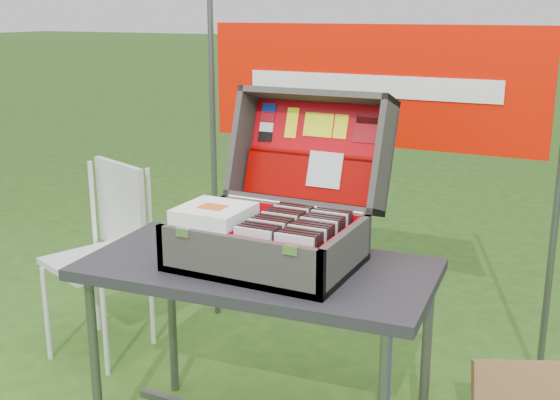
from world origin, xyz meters
The scene contains 91 objects.
table centered at (-0.04, 0.06, 0.39)m, with size 1.23×0.62×0.77m, color #27272D, non-canonical shape.
table_top centered at (-0.04, 0.06, 0.75)m, with size 1.23×0.62×0.04m, color #27272D.
table_leg_fl centered at (-0.59, -0.18, 0.37)m, with size 0.04×0.04×0.73m, color #59595B.
table_leg_bl centered at (-0.59, 0.31, 0.37)m, with size 0.04×0.04×0.73m, color #59595B.
table_leg_br centered at (0.52, 0.31, 0.37)m, with size 0.04×0.04×0.73m, color #59595B.
suitcase centered at (0.00, 0.13, 1.05)m, with size 0.61×0.60×0.56m, color #413F3A, non-canonical shape.
suitcase_base_bottom centered at (0.00, 0.07, 0.78)m, with size 0.61×0.44×0.02m, color #413F3A.
suitcase_base_wall_front centered at (0.00, -0.14, 0.85)m, with size 0.61×0.02×0.16m, color #413F3A.
suitcase_base_wall_back centered at (0.00, 0.28, 0.85)m, with size 0.61×0.02×0.16m, color #413F3A.
suitcase_base_wall_left centered at (-0.30, 0.07, 0.85)m, with size 0.02×0.44×0.16m, color #413F3A.
suitcase_base_wall_right centered at (0.29, 0.07, 0.85)m, with size 0.02×0.44×0.16m, color #413F3A.
suitcase_liner_floor centered at (0.00, 0.07, 0.80)m, with size 0.57×0.39×0.01m, color red.
suitcase_latch_left centered at (-0.20, -0.15, 0.92)m, with size 0.05×0.01×0.03m, color silver.
suitcase_latch_right centered at (0.19, -0.15, 0.92)m, with size 0.05×0.01×0.03m, color silver.
suitcase_hinge centered at (0.00, 0.29, 0.93)m, with size 0.02×0.02×0.55m, color silver.
suitcase_lid_back centered at (0.00, 0.50, 1.10)m, with size 0.61×0.44×0.02m, color #413F3A.
suitcase_lid_rim_far centered at (0.00, 0.50, 1.31)m, with size 0.61×0.02×0.16m, color #413F3A.
suitcase_lid_rim_near centered at (0.00, 0.37, 0.92)m, with size 0.61×0.02×0.16m, color #413F3A.
suitcase_lid_rim_left centered at (-0.30, 0.44, 1.12)m, with size 0.02×0.44×0.16m, color #413F3A.
suitcase_lid_rim_right centered at (0.29, 0.44, 1.12)m, with size 0.02×0.44×0.16m, color #413F3A.
suitcase_lid_liner centered at (0.00, 0.49, 1.10)m, with size 0.56×0.39×0.01m, color red.
suitcase_liner_wall_front centered at (0.00, -0.12, 0.86)m, with size 0.57×0.01×0.14m, color red.
suitcase_liner_wall_back centered at (0.00, 0.26, 0.86)m, with size 0.57×0.01×0.14m, color red.
suitcase_liner_wall_left centered at (-0.28, 0.07, 0.86)m, with size 0.01×0.39×0.14m, color red.
suitcase_liner_wall_right centered at (0.28, 0.07, 0.86)m, with size 0.01×0.39×0.14m, color red.
suitcase_lid_pocket centered at (0.00, 0.44, 1.01)m, with size 0.55×0.18×0.03m, color #850200.
suitcase_pocket_edge centered at (0.00, 0.46, 1.09)m, with size 0.54×0.02×0.02m, color #850200.
suitcase_pocket_cd centered at (0.06, 0.43, 1.05)m, with size 0.14×0.14×0.01m, color silver.
lid_sticker_cc_a centered at (-0.23, 0.53, 1.25)m, with size 0.06×0.04×0.00m, color #1933B2.
lid_sticker_cc_b centered at (-0.23, 0.52, 1.22)m, with size 0.06×0.04×0.00m, color #A00F17.
lid_sticker_cc_c centered at (-0.23, 0.51, 1.18)m, with size 0.06×0.04×0.00m, color white.
lid_sticker_cc_d centered at (-0.23, 0.50, 1.14)m, with size 0.06×0.04×0.00m, color black.
lid_card_neon_tall centered at (-0.12, 0.52, 1.20)m, with size 0.05×0.12×0.00m, color #FBFA19.
lid_card_neon_main centered at (0.00, 0.52, 1.20)m, with size 0.12×0.09×0.00m, color #FBFA19.
lid_card_neon_small centered at (0.09, 0.52, 1.20)m, with size 0.05×0.09×0.00m, color #FBFA19.
lid_sticker_band centered at (0.20, 0.52, 1.20)m, with size 0.11×0.11×0.00m, color #A00F17.
lid_sticker_band_bar centered at (0.20, 0.53, 1.23)m, with size 0.10×0.02×0.00m, color black.
cd_left_0 centered at (0.03, -0.10, 0.88)m, with size 0.14×0.01×0.16m, color silver.
cd_left_1 centered at (0.03, -0.08, 0.88)m, with size 0.14×0.01×0.16m, color black.
cd_left_2 centered at (0.03, -0.05, 0.88)m, with size 0.14×0.01×0.16m, color black.
cd_left_3 centered at (0.03, -0.03, 0.88)m, with size 0.14×0.01×0.16m, color black.
cd_left_4 centered at (0.03, 0.00, 0.88)m, with size 0.14×0.01×0.16m, color silver.
cd_left_5 centered at (0.03, 0.02, 0.88)m, with size 0.14×0.01×0.16m, color black.
cd_left_6 centered at (0.03, 0.05, 0.88)m, with size 0.14×0.01×0.16m, color black.
cd_left_7 centered at (0.03, 0.07, 0.88)m, with size 0.14×0.01×0.16m, color black.
cd_left_8 centered at (0.03, 0.09, 0.88)m, with size 0.14×0.01×0.16m, color silver.
cd_left_9 centered at (0.03, 0.12, 0.88)m, with size 0.14×0.01×0.16m, color black.
cd_left_10 centered at (0.03, 0.14, 0.88)m, with size 0.14×0.01×0.16m, color black.
cd_left_11 centered at (0.03, 0.17, 0.88)m, with size 0.14×0.01×0.16m, color black.
cd_left_12 centered at (0.03, 0.19, 0.88)m, with size 0.14×0.01×0.16m, color silver.
cd_left_13 centered at (0.03, 0.21, 0.88)m, with size 0.14×0.01×0.16m, color black.
cd_left_14 centered at (0.03, 0.24, 0.88)m, with size 0.14×0.01×0.16m, color black.
cd_right_0 centered at (0.18, -0.10, 0.88)m, with size 0.14×0.01×0.16m, color silver.
cd_right_1 centered at (0.18, -0.08, 0.88)m, with size 0.14×0.01×0.16m, color black.
cd_right_2 centered at (0.18, -0.05, 0.88)m, with size 0.14×0.01×0.16m, color black.
cd_right_3 centered at (0.18, -0.03, 0.88)m, with size 0.14×0.01×0.16m, color black.
cd_right_4 centered at (0.18, 0.00, 0.88)m, with size 0.14×0.01×0.16m, color silver.
cd_right_5 centered at (0.18, 0.02, 0.88)m, with size 0.14×0.01×0.16m, color black.
cd_right_6 centered at (0.18, 0.05, 0.88)m, with size 0.14×0.01×0.16m, color black.
cd_right_7 centered at (0.18, 0.07, 0.88)m, with size 0.14×0.01×0.16m, color black.
cd_right_8 centered at (0.18, 0.09, 0.88)m, with size 0.14×0.01×0.16m, color silver.
cd_right_9 centered at (0.18, 0.12, 0.88)m, with size 0.14×0.01×0.16m, color black.
cd_right_10 centered at (0.18, 0.14, 0.88)m, with size 0.14×0.01×0.16m, color black.
cd_right_11 centered at (0.18, 0.17, 0.88)m, with size 0.14×0.01×0.16m, color black.
cd_right_12 centered at (0.18, 0.19, 0.88)m, with size 0.14×0.01×0.16m, color silver.
cd_right_13 centered at (0.18, 0.21, 0.88)m, with size 0.14×0.01×0.16m, color black.
cd_right_14 centered at (0.18, 0.24, 0.88)m, with size 0.14×0.01×0.16m, color black.
songbook_0 centered at (-0.16, -0.01, 0.94)m, with size 0.23×0.23×0.01m, color white.
songbook_1 centered at (-0.16, -0.01, 0.94)m, with size 0.23×0.23×0.01m, color white.
songbook_2 centered at (-0.16, -0.01, 0.95)m, with size 0.23×0.23×0.01m, color white.
songbook_3 centered at (-0.16, -0.01, 0.95)m, with size 0.23×0.23×0.01m, color white.
songbook_4 centered at (-0.16, -0.01, 0.96)m, with size 0.23×0.23×0.01m, color white.
songbook_5 centered at (-0.16, -0.01, 0.96)m, with size 0.23×0.23×0.01m, color white.
songbook_6 centered at (-0.16, -0.01, 0.97)m, with size 0.23×0.23×0.01m, color white.
songbook_7 centered at (-0.16, -0.01, 0.97)m, with size 0.23×0.23×0.01m, color white.
songbook_8 centered at (-0.16, -0.01, 0.98)m, with size 0.23×0.23×0.01m, color white.
songbook_9 centered at (-0.16, -0.01, 0.98)m, with size 0.23×0.23×0.01m, color white.
songbook_graphic centered at (-0.16, -0.02, 0.99)m, with size 0.09×0.07×0.00m, color #D85919.
chair centered at (-1.13, 0.46, 0.46)m, with size 0.42×0.46×0.92m, color silver, non-canonical shape.
chair_seat centered at (-1.13, 0.46, 0.47)m, with size 0.42×0.42×0.03m, color silver.
chair_backrest centered at (-1.13, 0.66, 0.70)m, with size 0.42×0.03×0.44m, color silver.
chair_leg_fl centered at (-1.30, 0.29, 0.23)m, with size 0.02×0.02×0.47m, color silver.
chair_leg_fr centered at (-0.95, 0.29, 0.23)m, with size 0.02×0.02×0.47m, color silver.
chair_leg_bl centered at (-1.30, 0.64, 0.23)m, with size 0.02×0.02×0.47m, color silver.
chair_leg_br centered at (-0.95, 0.64, 0.23)m, with size 0.02×0.02×0.47m, color silver.
chair_upright_left centered at (-1.30, 0.66, 0.69)m, with size 0.02×0.02×0.44m, color silver.
chair_upright_right centered at (-0.95, 0.66, 0.69)m, with size 0.02×0.02×0.44m, color silver.
banner_post_left centered at (-0.85, 1.10, 0.85)m, with size 0.03×0.03×1.70m, color #59595B.
banner_post_right centered at (0.85, 1.10, 0.85)m, with size 0.03×0.03×1.70m, color #59595B.
banner centered at (0.00, 1.09, 1.30)m, with size 1.60×0.01×0.55m, color red.
banner_text centered at (0.00, 1.08, 1.30)m, with size 1.20×0.00×0.10m, color white.
Camera 1 is at (1.06, -1.98, 1.64)m, focal length 45.00 mm.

